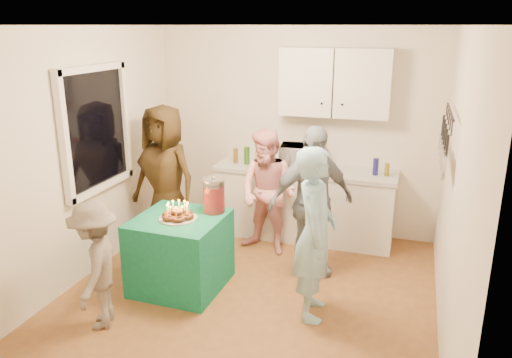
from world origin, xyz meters
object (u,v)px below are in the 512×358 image
(party_table, at_px, (180,252))
(woman_back_right, at_px, (311,202))
(counter, at_px, (304,205))
(child_near_left, at_px, (96,266))
(man_birthday, at_px, (315,234))
(microwave, at_px, (302,157))
(woman_back_left, at_px, (165,178))
(punch_jar, at_px, (214,196))
(woman_back_center, at_px, (268,193))

(party_table, xyz_separation_m, woman_back_right, (1.20, 0.69, 0.44))
(counter, xyz_separation_m, child_near_left, (-1.31, -2.49, 0.15))
(party_table, bearing_deg, man_birthday, -3.73)
(microwave, relative_size, woman_back_right, 0.32)
(party_table, relative_size, woman_back_left, 0.49)
(punch_jar, bearing_deg, child_near_left, -120.96)
(punch_jar, height_order, man_birthday, man_birthday)
(punch_jar, xyz_separation_m, man_birthday, (1.12, -0.35, -0.12))
(punch_jar, xyz_separation_m, woman_back_right, (0.92, 0.44, -0.11))
(microwave, bearing_deg, man_birthday, -79.82)
(punch_jar, bearing_deg, counter, 64.98)
(man_birthday, distance_m, woman_back_right, 0.81)
(counter, height_order, man_birthday, man_birthday)
(woman_back_center, bearing_deg, woman_back_right, -18.41)
(woman_back_center, xyz_separation_m, child_near_left, (-1.00, -1.93, -0.15))
(party_table, distance_m, woman_back_left, 1.15)
(microwave, distance_m, woman_back_left, 1.67)
(microwave, bearing_deg, punch_jar, -120.11)
(microwave, height_order, woman_back_right, woman_back_right)
(woman_back_right, bearing_deg, microwave, 70.94)
(woman_back_center, bearing_deg, punch_jar, -97.40)
(woman_back_left, relative_size, woman_back_center, 1.18)
(counter, distance_m, child_near_left, 2.82)
(woman_back_center, height_order, woman_back_right, woman_back_right)
(microwave, xyz_separation_m, punch_jar, (-0.60, -1.38, -0.12))
(man_birthday, bearing_deg, microwave, 7.47)
(punch_jar, height_order, woman_back_center, woman_back_center)
(counter, distance_m, woman_back_left, 1.76)
(microwave, height_order, woman_back_left, woman_back_left)
(microwave, height_order, punch_jar, microwave)
(party_table, xyz_separation_m, child_near_left, (-0.39, -0.86, 0.20))
(microwave, relative_size, man_birthday, 0.32)
(party_table, bearing_deg, woman_back_left, 124.84)
(party_table, bearing_deg, counter, 60.59)
(punch_jar, relative_size, man_birthday, 0.21)
(party_table, relative_size, woman_back_center, 0.58)
(microwave, distance_m, punch_jar, 1.51)
(woman_back_right, bearing_deg, woman_back_center, 108.90)
(punch_jar, distance_m, woman_back_right, 1.03)
(counter, relative_size, child_near_left, 1.88)
(woman_back_left, bearing_deg, woman_back_right, 6.37)
(counter, height_order, woman_back_right, woman_back_right)
(party_table, height_order, man_birthday, man_birthday)
(man_birthday, distance_m, woman_back_center, 1.41)
(counter, height_order, child_near_left, child_near_left)
(counter, bearing_deg, woman_back_center, -119.22)
(man_birthday, height_order, child_near_left, man_birthday)
(party_table, height_order, punch_jar, punch_jar)
(microwave, distance_m, man_birthday, 1.82)
(party_table, bearing_deg, microwave, 61.78)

